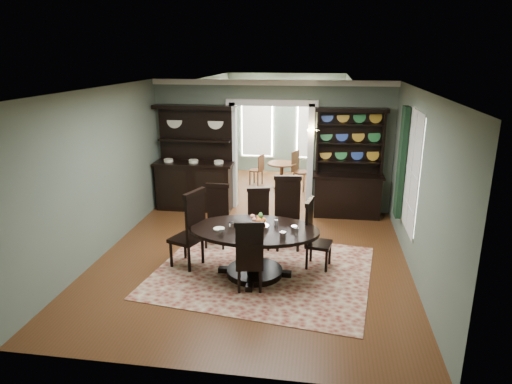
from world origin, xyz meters
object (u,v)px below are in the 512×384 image
(dining_table, at_px, (255,243))
(parlor_table, at_px, (282,172))
(welsh_dresser, at_px, (348,178))
(sideboard, at_px, (195,173))

(dining_table, bearing_deg, parlor_table, 89.47)
(welsh_dresser, distance_m, parlor_table, 2.55)
(dining_table, height_order, welsh_dresser, welsh_dresser)
(dining_table, distance_m, sideboard, 3.76)
(dining_table, distance_m, welsh_dresser, 3.63)
(dining_table, xyz_separation_m, welsh_dresser, (1.62, 3.24, 0.30))
(sideboard, height_order, parlor_table, sideboard)
(parlor_table, bearing_deg, sideboard, -134.45)
(sideboard, xyz_separation_m, welsh_dresser, (3.54, 0.02, 0.03))
(dining_table, xyz_separation_m, sideboard, (-1.92, 3.22, 0.27))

